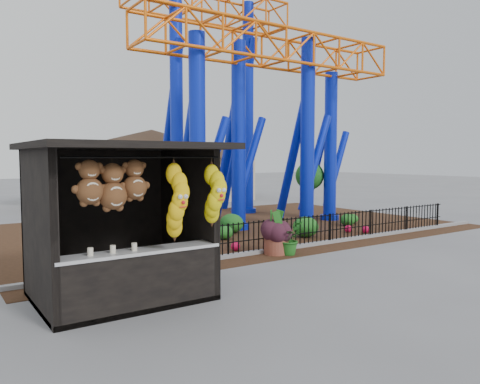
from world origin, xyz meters
TOP-DOWN VIEW (x-y plane):
  - ground at (0.00, 0.00)m, footprint 120.00×120.00m
  - mulch_bed at (4.00, 8.00)m, footprint 18.00×12.00m
  - curb at (4.00, 3.00)m, footprint 18.00×0.18m
  - prize_booth at (-3.00, 0.90)m, footprint 3.50×3.40m
  - picket_fence at (4.90, 3.00)m, footprint 12.20×0.06m
  - roller_coaster at (5.12, 8.23)m, footprint 11.00×6.37m
  - terracotta_planter at (2.26, 2.68)m, footprint 0.83×0.83m
  - planter_foliage at (2.26, 2.68)m, footprint 0.70×0.70m
  - potted_plant at (2.51, 2.45)m, footprint 1.11×1.06m
  - landscaping at (4.68, 5.40)m, footprint 7.80×3.48m
  - pavilion at (6.00, 20.00)m, footprint 15.00×15.00m

SIDE VIEW (x-z plane):
  - ground at x=0.00m, z-range 0.00..0.00m
  - mulch_bed at x=4.00m, z-range 0.00..0.02m
  - curb at x=4.00m, z-range 0.00..0.12m
  - terracotta_planter at x=2.26m, z-range 0.00..0.57m
  - landscaping at x=4.68m, z-range -0.03..0.70m
  - potted_plant at x=2.51m, z-range 0.00..0.98m
  - picket_fence at x=4.90m, z-range 0.00..1.00m
  - planter_foliage at x=2.26m, z-range 0.57..1.21m
  - prize_booth at x=-3.00m, z-range -0.02..3.10m
  - pavilion at x=6.00m, z-range 0.67..5.47m
  - roller_coaster at x=5.12m, z-range 1.03..11.85m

